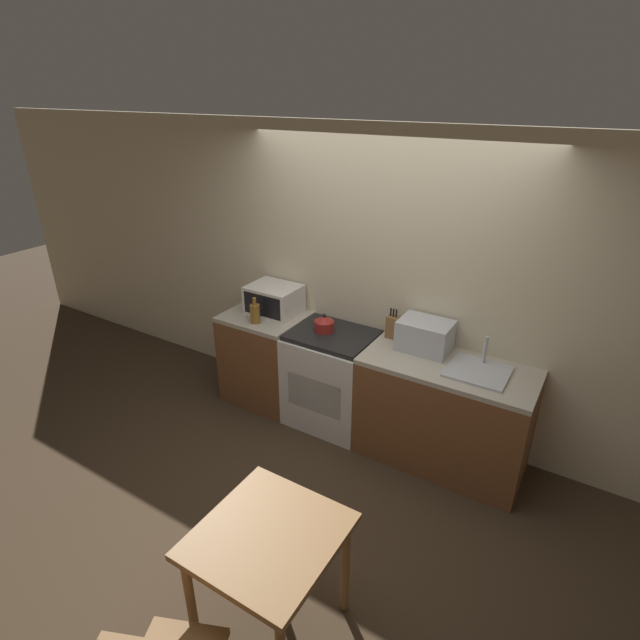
{
  "coord_description": "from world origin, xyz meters",
  "views": [
    {
      "loc": [
        1.63,
        -2.54,
        2.83
      ],
      "look_at": [
        -0.36,
        0.7,
        1.05
      ],
      "focal_mm": 28.0,
      "sensor_mm": 36.0,
      "label": 1
    }
  ],
  "objects_px": {
    "stove_range": "(332,378)",
    "toaster_oven": "(425,336)",
    "kettle": "(324,324)",
    "bottle": "(255,313)",
    "dining_table": "(269,548)",
    "microwave": "(274,299)"
  },
  "relations": [
    {
      "from": "stove_range",
      "to": "toaster_oven",
      "type": "relative_size",
      "value": 2.18
    },
    {
      "from": "kettle",
      "to": "toaster_oven",
      "type": "xyz_separation_m",
      "value": [
        0.86,
        0.13,
        0.06
      ]
    },
    {
      "from": "kettle",
      "to": "stove_range",
      "type": "bearing_deg",
      "value": -5.01
    },
    {
      "from": "bottle",
      "to": "dining_table",
      "type": "bearing_deg",
      "value": -50.35
    },
    {
      "from": "stove_range",
      "to": "toaster_oven",
      "type": "bearing_deg",
      "value": 10.17
    },
    {
      "from": "kettle",
      "to": "bottle",
      "type": "relative_size",
      "value": 0.72
    },
    {
      "from": "microwave",
      "to": "stove_range",
      "type": "bearing_deg",
      "value": -8.27
    },
    {
      "from": "bottle",
      "to": "toaster_oven",
      "type": "xyz_separation_m",
      "value": [
        1.48,
        0.31,
        0.03
      ]
    },
    {
      "from": "microwave",
      "to": "dining_table",
      "type": "xyz_separation_m",
      "value": [
        1.41,
        -1.99,
        -0.41
      ]
    },
    {
      "from": "stove_range",
      "to": "microwave",
      "type": "bearing_deg",
      "value": 171.73
    },
    {
      "from": "kettle",
      "to": "toaster_oven",
      "type": "height_order",
      "value": "toaster_oven"
    },
    {
      "from": "toaster_oven",
      "to": "dining_table",
      "type": "distance_m",
      "value": 2.07
    },
    {
      "from": "bottle",
      "to": "dining_table",
      "type": "relative_size",
      "value": 0.32
    },
    {
      "from": "kettle",
      "to": "dining_table",
      "type": "bearing_deg",
      "value": -66.99
    },
    {
      "from": "microwave",
      "to": "dining_table",
      "type": "height_order",
      "value": "microwave"
    },
    {
      "from": "kettle",
      "to": "toaster_oven",
      "type": "distance_m",
      "value": 0.88
    },
    {
      "from": "bottle",
      "to": "kettle",
      "type": "bearing_deg",
      "value": 16.45
    },
    {
      "from": "microwave",
      "to": "toaster_oven",
      "type": "xyz_separation_m",
      "value": [
        1.47,
        0.04,
        -0.01
      ]
    },
    {
      "from": "bottle",
      "to": "dining_table",
      "type": "xyz_separation_m",
      "value": [
        1.42,
        -1.71,
        -0.37
      ]
    },
    {
      "from": "stove_range",
      "to": "toaster_oven",
      "type": "distance_m",
      "value": 0.98
    },
    {
      "from": "dining_table",
      "to": "microwave",
      "type": "bearing_deg",
      "value": 125.37
    },
    {
      "from": "stove_range",
      "to": "dining_table",
      "type": "height_order",
      "value": "stove_range"
    }
  ]
}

